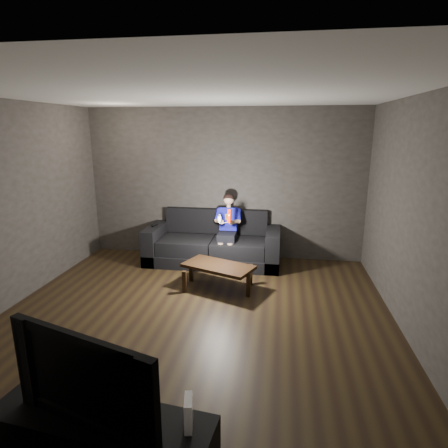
# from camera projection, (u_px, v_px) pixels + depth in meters

# --- Properties ---
(floor) EXTENTS (5.00, 5.00, 0.00)m
(floor) POSITION_uv_depth(u_px,v_px,m) (194.00, 319.00, 4.70)
(floor) COLOR black
(floor) RESTS_ON ground
(back_wall) EXTENTS (5.00, 0.04, 2.70)m
(back_wall) POSITION_uv_depth(u_px,v_px,m) (224.00, 184.00, 6.76)
(back_wall) COLOR #33302C
(back_wall) RESTS_ON ground
(front_wall) EXTENTS (5.00, 0.04, 2.70)m
(front_wall) POSITION_uv_depth(u_px,v_px,m) (80.00, 319.00, 1.97)
(front_wall) COLOR #33302C
(front_wall) RESTS_ON ground
(right_wall) EXTENTS (0.04, 5.00, 2.70)m
(right_wall) POSITION_uv_depth(u_px,v_px,m) (419.00, 222.00, 4.00)
(right_wall) COLOR #33302C
(right_wall) RESTS_ON ground
(ceiling) EXTENTS (5.00, 5.00, 0.02)m
(ceiling) POSITION_uv_depth(u_px,v_px,m) (188.00, 93.00, 4.03)
(ceiling) COLOR beige
(ceiling) RESTS_ON back_wall
(sofa) EXTENTS (2.34, 1.01, 0.90)m
(sofa) POSITION_uv_depth(u_px,v_px,m) (214.00, 246.00, 6.68)
(sofa) COLOR black
(sofa) RESTS_ON floor
(child) EXTENTS (0.45, 0.55, 1.11)m
(child) POSITION_uv_depth(u_px,v_px,m) (228.00, 223.00, 6.46)
(child) COLOR black
(child) RESTS_ON sofa
(wii_remote_red) EXTENTS (0.06, 0.09, 0.22)m
(wii_remote_red) POSITION_uv_depth(u_px,v_px,m) (229.00, 216.00, 5.98)
(wii_remote_red) COLOR red
(wii_remote_red) RESTS_ON child
(nunchuk_white) EXTENTS (0.07, 0.10, 0.15)m
(nunchuk_white) POSITION_uv_depth(u_px,v_px,m) (219.00, 219.00, 6.02)
(nunchuk_white) COLOR white
(nunchuk_white) RESTS_ON child
(wii_remote_black) EXTENTS (0.07, 0.16, 0.03)m
(wii_remote_black) POSITION_uv_depth(u_px,v_px,m) (154.00, 225.00, 6.66)
(wii_remote_black) COLOR black
(wii_remote_black) RESTS_ON sofa
(coffee_table) EXTENTS (1.14, 0.86, 0.37)m
(coffee_table) POSITION_uv_depth(u_px,v_px,m) (218.00, 268.00, 5.53)
(coffee_table) COLOR black
(coffee_table) RESTS_ON floor
(tv) EXTENTS (1.10, 0.48, 0.64)m
(tv) POSITION_uv_depth(u_px,v_px,m) (96.00, 372.00, 2.33)
(tv) COLOR black
(tv) RESTS_ON media_console
(wii_console) EXTENTS (0.08, 0.16, 0.20)m
(wii_console) POSITION_uv_depth(u_px,v_px,m) (189.00, 413.00, 2.29)
(wii_console) COLOR white
(wii_console) RESTS_ON media_console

